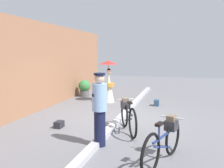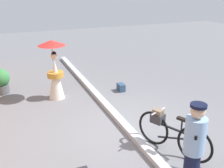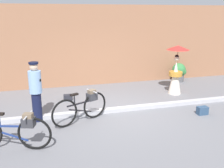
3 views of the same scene
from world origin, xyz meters
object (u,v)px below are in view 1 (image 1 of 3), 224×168
object	(u,v)px
person_with_parasol	(109,81)
backpack_spare	(157,103)
backpack_on_pavement	(59,124)
bicycle_near_officer	(128,115)
potted_plant_by_door	(85,88)
person_officer	(100,108)
bicycle_far_side	(164,140)

from	to	relation	value
person_with_parasol	backpack_spare	xyz separation A→B (m)	(-0.23, -2.09, -0.79)
backpack_on_pavement	bicycle_near_officer	bearing A→B (deg)	-83.72
potted_plant_by_door	backpack_on_pavement	bearing A→B (deg)	-166.14
person_with_parasol	potted_plant_by_door	world-z (taller)	person_with_parasol
person_officer	person_with_parasol	distance (m)	5.13
person_officer	backpack_spare	size ratio (longest dim) A/B	5.36
potted_plant_by_door	backpack_on_pavement	size ratio (longest dim) A/B	2.78
bicycle_near_officer	bicycle_far_side	bearing A→B (deg)	-147.45
backpack_on_pavement	backpack_spare	size ratio (longest dim) A/B	0.94
person_with_parasol	potted_plant_by_door	size ratio (longest dim) A/B	2.21
bicycle_far_side	potted_plant_by_door	distance (m)	7.79
bicycle_near_officer	bicycle_far_side	world-z (taller)	bicycle_near_officer
backpack_on_pavement	backpack_spare	xyz separation A→B (m)	(3.74, -2.40, 0.03)
person_officer	backpack_spare	bearing A→B (deg)	-10.05
person_officer	backpack_spare	xyz separation A→B (m)	(4.75, -0.84, -0.77)
bicycle_near_officer	person_officer	xyz separation A→B (m)	(-1.22, 0.39, 0.44)
backpack_spare	bicycle_far_side	bearing A→B (deg)	-173.08
person_officer	backpack_spare	distance (m)	4.88
backpack_on_pavement	person_officer	bearing A→B (deg)	-122.77
person_with_parasol	backpack_spare	size ratio (longest dim) A/B	5.77
bicycle_far_side	person_officer	bearing A→B (deg)	71.82
person_officer	potted_plant_by_door	xyz separation A→B (m)	(6.02, 2.80, -0.46)
bicycle_far_side	person_with_parasol	xyz separation A→B (m)	(5.46, 2.73, 0.47)
bicycle_near_officer	backpack_on_pavement	size ratio (longest dim) A/B	5.51
backpack_on_pavement	potted_plant_by_door	bearing A→B (deg)	13.86
backpack_spare	potted_plant_by_door	bearing A→B (deg)	70.66
bicycle_far_side	person_with_parasol	bearing A→B (deg)	26.55
bicycle_near_officer	person_officer	distance (m)	1.35
potted_plant_by_door	person_with_parasol	bearing A→B (deg)	-124.22
bicycle_near_officer	backpack_spare	bearing A→B (deg)	-7.28
bicycle_far_side	person_officer	world-z (taller)	person_officer
person_with_parasol	backpack_spare	bearing A→B (deg)	-96.15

